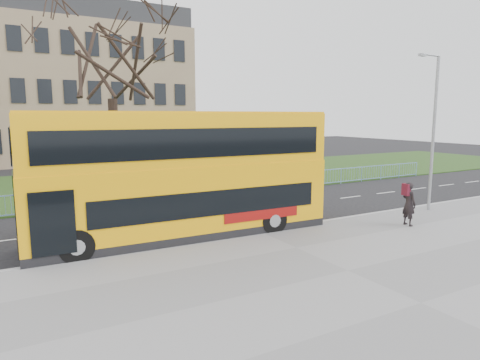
% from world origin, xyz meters
% --- Properties ---
extents(ground, '(120.00, 120.00, 0.00)m').
position_xyz_m(ground, '(0.00, 0.00, 0.00)').
color(ground, black).
rests_on(ground, ground).
extents(pavement, '(80.00, 10.50, 0.12)m').
position_xyz_m(pavement, '(0.00, -6.75, 0.06)').
color(pavement, slate).
rests_on(pavement, ground).
extents(kerb, '(80.00, 0.20, 0.14)m').
position_xyz_m(kerb, '(0.00, -1.55, 0.07)').
color(kerb, '#98989B').
rests_on(kerb, ground).
extents(grass_verge, '(80.00, 15.40, 0.08)m').
position_xyz_m(grass_verge, '(0.00, 14.30, 0.04)').
color(grass_verge, '#253D16').
rests_on(grass_verge, ground).
extents(guard_railing, '(40.00, 0.12, 1.10)m').
position_xyz_m(guard_railing, '(0.00, 6.60, 0.55)').
color(guard_railing, '#79AAD8').
rests_on(guard_railing, ground).
extents(bare_tree, '(9.53, 9.53, 13.62)m').
position_xyz_m(bare_tree, '(-3.00, 10.00, 6.89)').
color(bare_tree, black).
rests_on(bare_tree, grass_verge).
extents(civic_building, '(30.00, 15.00, 14.00)m').
position_xyz_m(civic_building, '(-5.00, 35.00, 7.00)').
color(civic_building, '#8E745A').
rests_on(civic_building, ground).
extents(yellow_bus, '(11.81, 3.17, 4.92)m').
position_xyz_m(yellow_bus, '(-2.85, -0.51, 2.64)').
color(yellow_bus, '#FFB10A').
rests_on(yellow_bus, ground).
extents(pedestrian, '(0.52, 0.73, 1.89)m').
position_xyz_m(pedestrian, '(6.12, -3.95, 1.06)').
color(pedestrian, black).
rests_on(pedestrian, pavement).
extents(street_lamp, '(1.60, 0.28, 7.56)m').
position_xyz_m(street_lamp, '(9.50, -2.38, 4.27)').
color(street_lamp, '#919499').
rests_on(street_lamp, pavement).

